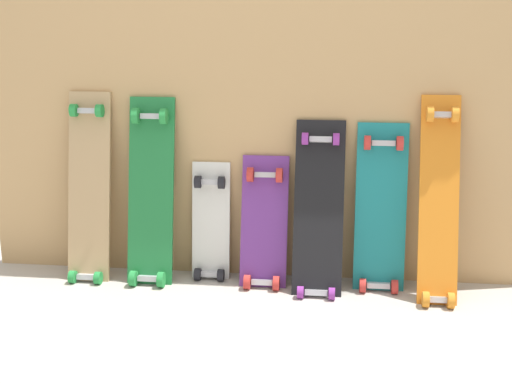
{
  "coord_description": "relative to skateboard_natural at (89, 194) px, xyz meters",
  "views": [
    {
      "loc": [
        0.35,
        -3.0,
        1.19
      ],
      "look_at": [
        0.0,
        -0.07,
        0.44
      ],
      "focal_mm": 47.51,
      "sensor_mm": 36.0,
      "label": 1
    }
  ],
  "objects": [
    {
      "name": "skateboard_purple",
      "position": [
        0.82,
        0.01,
        -0.14
      ],
      "size": [
        0.21,
        0.23,
        0.65
      ],
      "color": "#6B338C",
      "rests_on": "ground"
    },
    {
      "name": "skateboard_green",
      "position": [
        0.3,
        -0.0,
        -0.01
      ],
      "size": [
        0.21,
        0.25,
        0.91
      ],
      "color": "#1E7238",
      "rests_on": "ground"
    },
    {
      "name": "skateboard_black",
      "position": [
        1.07,
        -0.03,
        -0.06
      ],
      "size": [
        0.22,
        0.3,
        0.83
      ],
      "color": "black",
      "rests_on": "ground"
    },
    {
      "name": "skateboard_natural",
      "position": [
        0.0,
        0.0,
        0.0
      ],
      "size": [
        0.2,
        0.24,
        0.94
      ],
      "color": "tan",
      "rests_on": "ground"
    },
    {
      "name": "ground_plane",
      "position": [
        0.79,
        0.05,
        -0.4
      ],
      "size": [
        12.0,
        12.0,
        0.0
      ],
      "primitive_type": "plane",
      "color": "#B2AAA0"
    },
    {
      "name": "skateboard_white",
      "position": [
        0.57,
        0.05,
        -0.16
      ],
      "size": [
        0.18,
        0.14,
        0.62
      ],
      "color": "silver",
      "rests_on": "ground"
    },
    {
      "name": "plywood_wall_panel",
      "position": [
        0.79,
        0.12,
        0.48
      ],
      "size": [
        2.61,
        0.04,
        1.77
      ],
      "primitive_type": "cube",
      "color": "tan",
      "rests_on": "ground"
    },
    {
      "name": "skateboard_orange",
      "position": [
        1.59,
        -0.05,
        0.0
      ],
      "size": [
        0.17,
        0.33,
        0.94
      ],
      "color": "orange",
      "rests_on": "ground"
    },
    {
      "name": "skateboard_teal",
      "position": [
        1.35,
        0.02,
        -0.06
      ],
      "size": [
        0.23,
        0.2,
        0.81
      ],
      "color": "#197A7F",
      "rests_on": "ground"
    }
  ]
}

